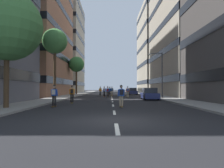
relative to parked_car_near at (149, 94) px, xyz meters
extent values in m
plane|color=black|center=(-4.80, 14.31, -0.70)|extent=(185.23, 185.23, 0.00)
cube|color=gray|center=(-12.45, 18.17, -0.63)|extent=(3.28, 84.90, 0.14)
cube|color=gray|center=(2.84, 18.17, -0.63)|extent=(3.28, 84.90, 0.14)
cube|color=silver|center=(-4.80, -18.57, -0.70)|extent=(0.16, 2.20, 0.01)
cube|color=silver|center=(-4.80, -13.57, -0.70)|extent=(0.16, 2.20, 0.01)
cube|color=silver|center=(-4.80, -8.57, -0.70)|extent=(0.16, 2.20, 0.01)
cube|color=silver|center=(-4.80, -3.57, -0.70)|extent=(0.16, 2.20, 0.01)
cube|color=silver|center=(-4.80, 1.43, -0.70)|extent=(0.16, 2.20, 0.01)
cube|color=silver|center=(-4.80, 6.43, -0.70)|extent=(0.16, 2.20, 0.01)
cube|color=silver|center=(-4.80, 11.43, -0.70)|extent=(0.16, 2.20, 0.01)
cube|color=silver|center=(-4.80, 16.43, -0.70)|extent=(0.16, 2.20, 0.01)
cube|color=silver|center=(-4.80, 21.43, -0.70)|extent=(0.16, 2.20, 0.01)
cube|color=silver|center=(-4.80, 26.43, -0.70)|extent=(0.16, 2.20, 0.01)
cube|color=silver|center=(-4.80, 31.43, -0.70)|extent=(0.16, 2.20, 0.01)
cube|color=silver|center=(-4.80, 36.43, -0.70)|extent=(0.16, 2.20, 0.01)
cube|color=silver|center=(-4.80, 41.43, -0.70)|extent=(0.16, 2.20, 0.01)
cube|color=silver|center=(-4.80, 46.43, -0.70)|extent=(0.16, 2.20, 0.01)
cube|color=silver|center=(-4.80, 51.43, -0.70)|extent=(0.16, 2.20, 0.01)
cube|color=#9E6B51|center=(-20.59, 12.61, 17.61)|extent=(13.01, 20.21, 36.61)
cube|color=black|center=(-20.59, 12.61, 2.05)|extent=(13.13, 20.33, 1.10)
cube|color=black|center=(-20.59, 12.61, 6.62)|extent=(13.13, 20.33, 1.10)
cube|color=black|center=(-20.59, 12.61, 11.20)|extent=(13.13, 20.33, 1.10)
cube|color=black|center=(-20.59, 12.61, 15.78)|extent=(13.13, 20.33, 1.10)
cube|color=#B2A893|center=(-20.59, 36.09, 13.05)|extent=(13.01, 18.07, 27.50)
cube|color=black|center=(-20.59, 36.09, 2.05)|extent=(13.13, 18.19, 1.10)
cube|color=black|center=(-20.59, 36.09, 6.63)|extent=(13.13, 18.19, 1.10)
cube|color=black|center=(-20.59, 36.09, 11.22)|extent=(13.13, 18.19, 1.10)
cube|color=black|center=(-20.59, 36.09, 15.80)|extent=(13.13, 18.19, 1.10)
cube|color=black|center=(-20.59, 36.09, 20.38)|extent=(13.13, 18.19, 1.10)
cube|color=black|center=(-20.59, 36.09, 24.97)|extent=(13.13, 18.19, 1.10)
cube|color=#B2A893|center=(10.98, 12.61, 16.85)|extent=(13.01, 22.00, 35.09)
cube|color=black|center=(10.98, 12.61, 2.31)|extent=(13.13, 22.12, 1.10)
cube|color=black|center=(10.98, 12.61, 7.32)|extent=(13.13, 22.12, 1.10)
cube|color=black|center=(10.98, 12.61, 12.34)|extent=(13.13, 22.12, 1.10)
cube|color=black|center=(10.98, 12.61, 17.35)|extent=(13.13, 22.12, 1.10)
cube|color=#B2A893|center=(10.98, 36.09, 12.43)|extent=(13.01, 20.13, 26.26)
cube|color=black|center=(10.98, 36.09, 2.45)|extent=(13.13, 20.25, 1.10)
cube|color=black|center=(10.98, 36.09, 7.70)|extent=(13.13, 20.25, 1.10)
cube|color=black|center=(10.98, 36.09, 12.96)|extent=(13.13, 20.25, 1.10)
cube|color=black|center=(10.98, 36.09, 18.21)|extent=(13.13, 20.25, 1.10)
cube|color=black|center=(10.98, 36.09, 23.46)|extent=(13.13, 20.25, 1.10)
cube|color=navy|center=(0.00, 0.04, -0.17)|extent=(1.80, 4.40, 0.70)
cube|color=#2D3338|center=(0.00, -0.11, 0.50)|extent=(1.60, 2.10, 0.64)
cylinder|color=black|center=(-0.80, 1.49, -0.38)|extent=(0.22, 0.64, 0.64)
cylinder|color=black|center=(0.80, 1.49, -0.38)|extent=(0.22, 0.64, 0.64)
cylinder|color=black|center=(-0.80, -1.41, -0.38)|extent=(0.22, 0.64, 0.64)
cylinder|color=black|center=(0.80, -1.41, -0.38)|extent=(0.22, 0.64, 0.64)
cube|color=navy|center=(0.00, 19.82, -0.17)|extent=(1.80, 4.40, 0.70)
cube|color=#2D3338|center=(0.00, 19.67, 0.50)|extent=(1.60, 2.10, 0.64)
cylinder|color=black|center=(-0.80, 21.27, -0.38)|extent=(0.22, 0.64, 0.64)
cylinder|color=black|center=(0.80, 21.27, -0.38)|extent=(0.22, 0.64, 0.64)
cylinder|color=black|center=(-0.80, 18.37, -0.38)|extent=(0.22, 0.64, 0.64)
cylinder|color=black|center=(0.80, 18.37, -0.38)|extent=(0.22, 0.64, 0.64)
cylinder|color=#4C3823|center=(-12.45, 18.22, 2.12)|extent=(0.36, 0.36, 5.36)
sphere|color=#387A3D|center=(-12.45, 18.22, 5.98)|extent=(3.36, 3.36, 3.36)
cylinder|color=#4C3823|center=(-12.45, -11.75, 1.48)|extent=(0.36, 0.36, 4.09)
sphere|color=#478442|center=(-12.45, -11.75, 5.27)|extent=(4.99, 4.99, 4.99)
cylinder|color=#4C3823|center=(-12.45, 0.83, 2.67)|extent=(0.36, 0.36, 6.46)
sphere|color=#478442|center=(-12.45, 0.83, 7.06)|extent=(3.31, 3.31, 3.31)
cylinder|color=#3F3F44|center=(2.51, 3.26, 2.69)|extent=(0.16, 0.16, 6.50)
cylinder|color=#3F3F44|center=(1.61, 3.26, 5.84)|extent=(1.80, 0.10, 0.10)
ellipsoid|color=silver|center=(0.71, 3.26, 5.69)|extent=(0.50, 0.30, 0.24)
cube|color=brown|center=(-5.30, 23.38, -0.62)|extent=(0.30, 0.92, 0.02)
cylinder|color=#D8BF4C|center=(-5.34, 23.70, -0.66)|extent=(0.19, 0.09, 0.07)
cylinder|color=#D8BF4C|center=(-5.27, 23.06, -0.66)|extent=(0.19, 0.09, 0.07)
cylinder|color=black|center=(-5.39, 23.37, -0.21)|extent=(0.15, 0.15, 0.80)
cylinder|color=black|center=(-5.21, 23.39, -0.21)|extent=(0.15, 0.15, 0.80)
cube|color=green|center=(-5.30, 23.38, 0.47)|extent=(0.34, 0.23, 0.55)
cylinder|color=green|center=(-5.52, 23.41, 0.44)|extent=(0.11, 0.24, 0.55)
cylinder|color=green|center=(-5.09, 23.46, 0.44)|extent=(0.11, 0.24, 0.55)
sphere|color=tan|center=(-5.30, 23.40, 0.92)|extent=(0.22, 0.22, 0.22)
sphere|color=black|center=(-5.30, 23.40, 0.97)|extent=(0.21, 0.21, 0.21)
cube|color=#A52626|center=(-5.28, 23.20, 0.50)|extent=(0.28, 0.19, 0.40)
cube|color=brown|center=(-6.96, 12.94, -0.62)|extent=(0.35, 0.92, 0.02)
cylinder|color=#D8BF4C|center=(-7.02, 13.25, -0.66)|extent=(0.19, 0.10, 0.07)
cylinder|color=#D8BF4C|center=(-6.91, 12.62, -0.66)|extent=(0.19, 0.10, 0.07)
cylinder|color=black|center=(-7.05, 12.92, -0.21)|extent=(0.16, 0.16, 0.80)
cylinder|color=black|center=(-6.88, 12.95, -0.21)|extent=(0.16, 0.16, 0.80)
cube|color=orange|center=(-6.96, 12.94, 0.47)|extent=(0.35, 0.25, 0.55)
cylinder|color=orange|center=(-7.19, 12.95, 0.44)|extent=(0.13, 0.24, 0.55)
cylinder|color=orange|center=(-6.76, 13.03, 0.44)|extent=(0.13, 0.24, 0.55)
sphere|color=#997051|center=(-6.97, 12.96, 0.92)|extent=(0.22, 0.22, 0.22)
sphere|color=black|center=(-6.97, 12.96, 0.97)|extent=(0.21, 0.21, 0.21)
cube|color=brown|center=(-9.58, -9.83, -0.62)|extent=(0.23, 0.91, 0.02)
cylinder|color=#D8BF4C|center=(-9.57, -9.51, -0.66)|extent=(0.18, 0.08, 0.07)
cylinder|color=#D8BF4C|center=(-9.59, -10.15, -0.66)|extent=(0.18, 0.08, 0.07)
cylinder|color=black|center=(-9.67, -9.83, -0.21)|extent=(0.14, 0.14, 0.80)
cylinder|color=black|center=(-9.49, -9.83, -0.21)|extent=(0.14, 0.14, 0.80)
cube|color=blue|center=(-9.58, -9.83, 0.47)|extent=(0.33, 0.21, 0.55)
cylinder|color=blue|center=(-9.80, -9.77, 0.44)|extent=(0.10, 0.23, 0.55)
cylinder|color=blue|center=(-9.36, -9.79, 0.44)|extent=(0.10, 0.23, 0.55)
sphere|color=tan|center=(-9.58, -9.81, 0.92)|extent=(0.22, 0.22, 0.22)
sphere|color=black|center=(-9.58, -9.81, 0.97)|extent=(0.21, 0.21, 0.21)
cube|color=beige|center=(-9.58, -10.01, 0.50)|extent=(0.27, 0.17, 0.40)
cube|color=brown|center=(-5.13, 15.50, -0.62)|extent=(0.24, 0.91, 0.02)
cylinder|color=#D8BF4C|center=(-5.11, 15.82, -0.66)|extent=(0.18, 0.08, 0.07)
cylinder|color=#D8BF4C|center=(-5.14, 15.18, -0.66)|extent=(0.18, 0.08, 0.07)
cylinder|color=black|center=(-5.22, 15.51, -0.21)|extent=(0.15, 0.15, 0.80)
cylinder|color=black|center=(-5.04, 15.50, -0.21)|extent=(0.15, 0.15, 0.80)
cube|color=blue|center=(-5.13, 15.50, 0.47)|extent=(0.33, 0.21, 0.55)
cylinder|color=blue|center=(-5.35, 15.56, 0.44)|extent=(0.10, 0.23, 0.55)
cylinder|color=blue|center=(-4.91, 15.54, 0.44)|extent=(0.10, 0.23, 0.55)
sphere|color=tan|center=(-5.13, 15.52, 0.92)|extent=(0.22, 0.22, 0.22)
sphere|color=black|center=(-5.13, 15.52, 0.97)|extent=(0.21, 0.21, 0.21)
cube|color=brown|center=(-6.08, 8.88, -0.62)|extent=(0.22, 0.91, 0.02)
cylinder|color=#D8BF4C|center=(-6.07, 9.20, -0.66)|extent=(0.18, 0.07, 0.07)
cylinder|color=#D8BF4C|center=(-6.09, 8.56, -0.66)|extent=(0.18, 0.07, 0.07)
cylinder|color=black|center=(-6.17, 8.88, -0.21)|extent=(0.14, 0.14, 0.80)
cylinder|color=black|center=(-5.99, 8.87, -0.21)|extent=(0.14, 0.14, 0.80)
cube|color=blue|center=(-6.08, 8.88, 0.47)|extent=(0.33, 0.21, 0.55)
cylinder|color=blue|center=(-6.30, 8.93, 0.44)|extent=(0.10, 0.23, 0.55)
cylinder|color=blue|center=(-5.86, 8.92, 0.44)|extent=(0.10, 0.23, 0.55)
sphere|color=#997051|center=(-6.08, 8.90, 0.92)|extent=(0.22, 0.22, 0.22)
sphere|color=black|center=(-6.08, 8.90, 0.97)|extent=(0.21, 0.21, 0.21)
cube|color=beige|center=(-6.09, 8.70, 0.50)|extent=(0.26, 0.17, 0.40)
cube|color=brown|center=(-4.17, -10.01, -0.62)|extent=(0.29, 0.92, 0.02)
cylinder|color=#D8BF4C|center=(-4.21, -9.69, -0.66)|extent=(0.19, 0.09, 0.07)
cylinder|color=#D8BF4C|center=(-4.14, -10.33, -0.66)|extent=(0.19, 0.09, 0.07)
cylinder|color=tan|center=(-4.26, -10.02, -0.21)|extent=(0.15, 0.15, 0.80)
cylinder|color=tan|center=(-4.09, -10.00, -0.21)|extent=(0.15, 0.15, 0.80)
cube|color=blue|center=(-4.17, -10.01, 0.47)|extent=(0.34, 0.23, 0.55)
cylinder|color=blue|center=(-4.40, -9.98, 0.44)|extent=(0.11, 0.24, 0.55)
cylinder|color=blue|center=(-3.96, -9.94, 0.44)|extent=(0.11, 0.24, 0.55)
sphere|color=#997051|center=(-4.18, -9.99, 0.92)|extent=(0.22, 0.22, 0.22)
sphere|color=black|center=(-4.18, -9.99, 0.97)|extent=(0.21, 0.21, 0.21)
cube|color=black|center=(-4.16, -10.19, 0.50)|extent=(0.27, 0.19, 0.40)
cube|color=brown|center=(-4.73, 12.57, -0.62)|extent=(0.38, 0.92, 0.02)
cylinder|color=#D8BF4C|center=(-4.67, 12.88, -0.66)|extent=(0.19, 0.11, 0.07)
cylinder|color=#D8BF4C|center=(-4.80, 12.25, -0.66)|extent=(0.19, 0.11, 0.07)
cylinder|color=tan|center=(-4.82, 12.59, -0.21)|extent=(0.17, 0.17, 0.80)
cylinder|color=tan|center=(-4.65, 12.55, -0.21)|extent=(0.17, 0.17, 0.80)
cube|color=black|center=(-4.73, 12.57, 0.47)|extent=(0.35, 0.26, 0.55)
cylinder|color=black|center=(-4.94, 12.66, 0.44)|extent=(0.14, 0.24, 0.55)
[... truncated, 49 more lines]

